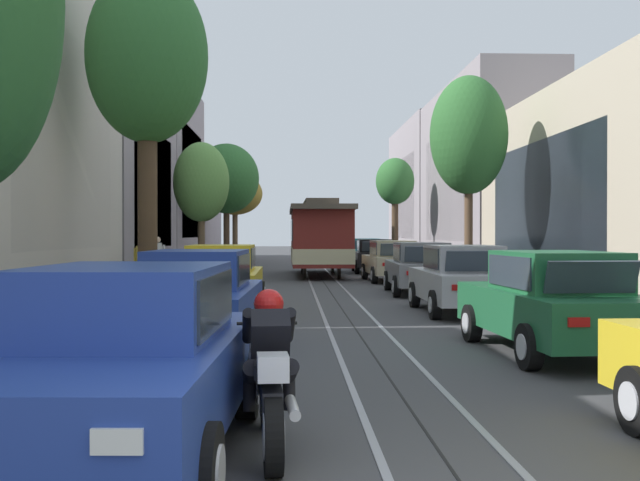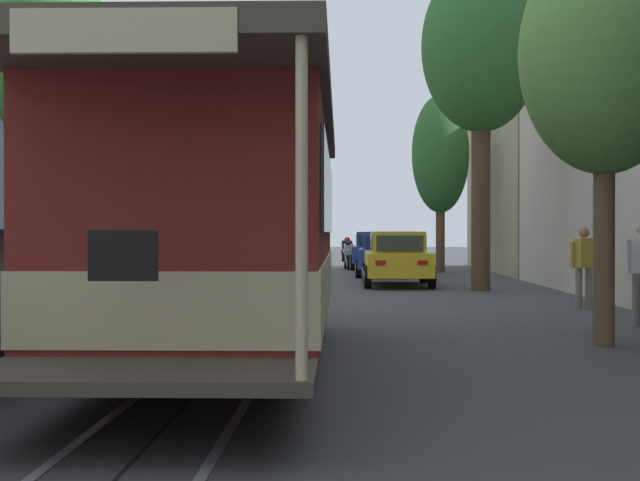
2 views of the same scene
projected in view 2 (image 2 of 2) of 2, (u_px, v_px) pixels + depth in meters
ground_plane at (261, 325)px, 14.36m from camera, size 160.00×160.00×0.00m
trolley_track_rails at (225, 362)px, 10.20m from camera, size 1.14×69.62×0.01m
parked_car_blue_near_left at (375, 250)px, 36.38m from camera, size 2.14×4.42×1.58m
parked_car_blue_second_left at (384, 254)px, 30.54m from camera, size 2.10×4.41×1.58m
parked_car_yellow_mid_left at (397, 258)px, 24.96m from camera, size 2.00×4.36×1.58m
parked_car_yellow_near_right at (248, 250)px, 37.42m from camera, size 2.10×4.40×1.58m
parked_car_green_second_right at (232, 253)px, 31.51m from camera, size 2.14×4.42×1.58m
parked_car_silver_mid_right at (208, 258)px, 25.62m from camera, size 2.00×4.36×1.58m
parked_car_grey_fourth_right at (169, 265)px, 20.10m from camera, size 2.10×4.40×1.58m
parked_car_beige_fifth_right at (99, 278)px, 14.17m from camera, size 2.09×4.40×1.58m
street_tree_kerb_left_near at (440, 155)px, 33.52m from camera, size 2.24×2.29×6.95m
street_tree_kerb_left_second at (481, 51)px, 22.82m from camera, size 3.17×2.98×8.79m
street_tree_kerb_left_mid at (604, 57)px, 11.66m from camera, size 2.31×1.99×5.63m
street_tree_kerb_right_near at (200, 137)px, 37.48m from camera, size 2.25×2.44×8.10m
street_tree_kerb_right_second at (51, 61)px, 17.94m from camera, size 2.60×2.71×7.18m
cable_car_trolley at (226, 223)px, 10.21m from camera, size 2.63×9.15×3.28m
motorcycle_with_rider at (347, 254)px, 36.25m from camera, size 0.58×1.99×1.37m
pedestrian_on_left_pavement at (584, 262)px, 17.37m from camera, size 0.55×0.36×1.67m
pedestrian_crossing_far at (172, 248)px, 34.09m from camera, size 0.55×0.39×1.66m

